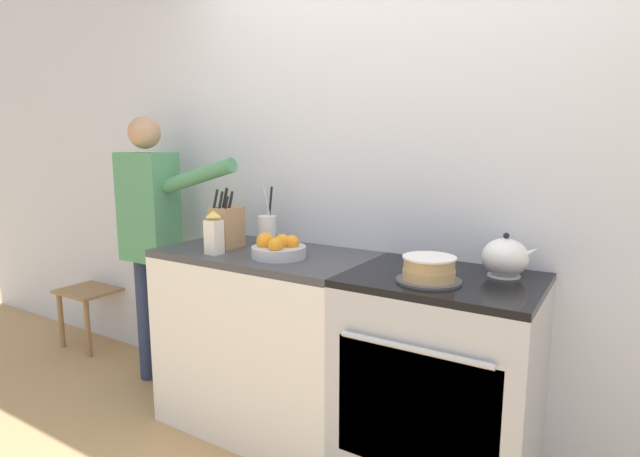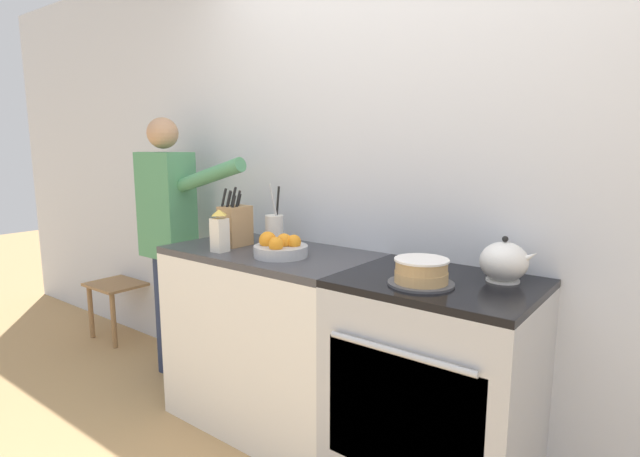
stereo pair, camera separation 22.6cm
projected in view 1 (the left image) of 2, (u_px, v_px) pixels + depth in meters
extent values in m
cube|color=silver|center=(413.00, 178.00, 2.35)|extent=(8.00, 0.04, 2.60)
cube|color=white|center=(266.00, 343.00, 2.57)|extent=(1.06, 0.59, 0.89)
cube|color=#3D3D42|center=(265.00, 255.00, 2.49)|extent=(1.06, 0.59, 0.03)
cube|color=#B7BABF|center=(439.00, 387.00, 2.09)|extent=(0.76, 0.59, 0.90)
cube|color=black|center=(413.00, 414.00, 1.84)|extent=(0.63, 0.01, 0.49)
cylinder|color=#B7BABF|center=(413.00, 349.00, 1.78)|extent=(0.57, 0.02, 0.02)
cube|color=black|center=(443.00, 280.00, 2.01)|extent=(0.76, 0.59, 0.03)
cylinder|color=#4C4C51|center=(429.00, 281.00, 1.93)|extent=(0.25, 0.25, 0.01)
cylinder|color=tan|center=(429.00, 274.00, 1.93)|extent=(0.20, 0.20, 0.04)
cylinder|color=tan|center=(429.00, 264.00, 1.92)|extent=(0.20, 0.20, 0.04)
cylinder|color=white|center=(429.00, 257.00, 1.92)|extent=(0.21, 0.21, 0.01)
cylinder|color=white|center=(504.00, 275.00, 2.01)|extent=(0.13, 0.13, 0.01)
ellipsoid|color=white|center=(505.00, 257.00, 2.00)|extent=(0.18, 0.18, 0.15)
cone|color=white|center=(528.00, 253.00, 1.95)|extent=(0.09, 0.04, 0.08)
sphere|color=black|center=(506.00, 236.00, 1.99)|extent=(0.02, 0.02, 0.02)
cube|color=tan|center=(227.00, 227.00, 2.57)|extent=(0.11, 0.15, 0.21)
cylinder|color=black|center=(216.00, 199.00, 2.53)|extent=(0.01, 0.04, 0.10)
cylinder|color=black|center=(221.00, 200.00, 2.51)|extent=(0.01, 0.04, 0.09)
cylinder|color=black|center=(227.00, 203.00, 2.50)|extent=(0.01, 0.03, 0.06)
cylinder|color=black|center=(221.00, 200.00, 2.56)|extent=(0.01, 0.04, 0.08)
cylinder|color=black|center=(225.00, 198.00, 2.54)|extent=(0.01, 0.04, 0.10)
cylinder|color=black|center=(231.00, 200.00, 2.52)|extent=(0.01, 0.04, 0.09)
cylinder|color=black|center=(225.00, 197.00, 2.59)|extent=(0.01, 0.04, 0.10)
cylinder|color=black|center=(231.00, 201.00, 2.57)|extent=(0.01, 0.03, 0.06)
cylinder|color=silver|center=(267.00, 231.00, 2.60)|extent=(0.10, 0.10, 0.16)
cylinder|color=black|center=(270.00, 211.00, 2.60)|extent=(0.05, 0.02, 0.26)
cylinder|color=#B7BABF|center=(268.00, 210.00, 2.56)|extent=(0.04, 0.05, 0.27)
cylinder|color=#B7BABF|center=(279.00, 252.00, 2.35)|extent=(0.26, 0.26, 0.05)
sphere|color=orange|center=(276.00, 245.00, 2.27)|extent=(0.07, 0.07, 0.07)
sphere|color=orange|center=(282.00, 242.00, 2.34)|extent=(0.07, 0.07, 0.07)
sphere|color=orange|center=(265.00, 241.00, 2.35)|extent=(0.08, 0.08, 0.08)
sphere|color=orange|center=(292.00, 242.00, 2.34)|extent=(0.07, 0.07, 0.07)
cube|color=white|center=(214.00, 237.00, 2.41)|extent=(0.07, 0.07, 0.17)
pyramid|color=#E0BC4C|center=(213.00, 214.00, 2.39)|extent=(0.07, 0.07, 0.03)
cylinder|color=#283351|center=(146.00, 319.00, 3.10)|extent=(0.11, 0.11, 0.77)
cylinder|color=#283351|center=(164.00, 324.00, 3.01)|extent=(0.11, 0.11, 0.77)
cube|color=#4C8E60|center=(149.00, 207.00, 2.94)|extent=(0.34, 0.20, 0.64)
cylinder|color=#4C8E60|center=(125.00, 197.00, 3.04)|extent=(0.08, 0.08, 0.54)
cylinder|color=#4C8E60|center=(196.00, 177.00, 2.70)|extent=(0.54, 0.08, 0.22)
sphere|color=tan|center=(144.00, 133.00, 2.87)|extent=(0.18, 0.18, 0.18)
cylinder|color=#997047|center=(61.00, 320.00, 3.60)|extent=(0.04, 0.04, 0.41)
cylinder|color=#997047|center=(88.00, 329.00, 3.43)|extent=(0.04, 0.04, 0.41)
cylinder|color=#997047|center=(101.00, 308.00, 3.87)|extent=(0.04, 0.04, 0.41)
cylinder|color=#997047|center=(127.00, 315.00, 3.70)|extent=(0.04, 0.04, 0.41)
cube|color=#997047|center=(92.00, 289.00, 3.62)|extent=(0.40, 0.40, 0.02)
cube|color=#997047|center=(113.00, 256.00, 3.74)|extent=(0.40, 0.03, 0.40)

